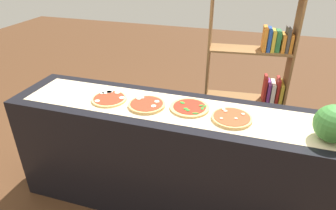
{
  "coord_description": "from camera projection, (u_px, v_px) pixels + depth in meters",
  "views": [
    {
      "loc": [
        0.56,
        -1.78,
        1.94
      ],
      "look_at": [
        0.0,
        0.0,
        0.93
      ],
      "focal_mm": 31.66,
      "sensor_mm": 36.0,
      "label": 1
    }
  ],
  "objects": [
    {
      "name": "pizza_mozzarella_0",
      "position": [
        109.0,
        99.0,
        2.23
      ],
      "size": [
        0.26,
        0.26,
        0.02
      ],
      "color": "#DBB26B",
      "rests_on": "parchment_paper"
    },
    {
      "name": "pizza_mushroom_3",
      "position": [
        232.0,
        118.0,
        1.98
      ],
      "size": [
        0.27,
        0.27,
        0.03
      ],
      "color": "tan",
      "rests_on": "parchment_paper"
    },
    {
      "name": "parchment_paper",
      "position": [
        168.0,
        107.0,
        2.13
      ],
      "size": [
        2.18,
        0.42,
        0.0
      ],
      "primitive_type": "cube",
      "color": "beige",
      "rests_on": "counter"
    },
    {
      "name": "ground_plane",
      "position": [
        168.0,
        199.0,
        2.57
      ],
      "size": [
        12.0,
        12.0,
        0.0
      ],
      "primitive_type": "plane",
      "color": "#4C2D19"
    },
    {
      "name": "pizza_spinach_2",
      "position": [
        190.0,
        107.0,
        2.11
      ],
      "size": [
        0.28,
        0.28,
        0.02
      ],
      "color": "tan",
      "rests_on": "parchment_paper"
    },
    {
      "name": "counter",
      "position": [
        168.0,
        157.0,
        2.35
      ],
      "size": [
        2.4,
        0.58,
        0.91
      ],
      "primitive_type": "cube",
      "color": "black",
      "rests_on": "ground_plane"
    },
    {
      "name": "bookshelf",
      "position": [
        256.0,
        77.0,
        2.95
      ],
      "size": [
        0.81,
        0.33,
        1.59
      ],
      "color": "brown",
      "rests_on": "ground_plane"
    },
    {
      "name": "pizza_mozzarella_1",
      "position": [
        147.0,
        105.0,
        2.14
      ],
      "size": [
        0.27,
        0.27,
        0.03
      ],
      "color": "tan",
      "rests_on": "parchment_paper"
    },
    {
      "name": "watermelon",
      "position": [
        334.0,
        124.0,
        1.73
      ],
      "size": [
        0.23,
        0.23,
        0.23
      ],
      "primitive_type": "sphere",
      "color": "#387A33",
      "rests_on": "counter"
    }
  ]
}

